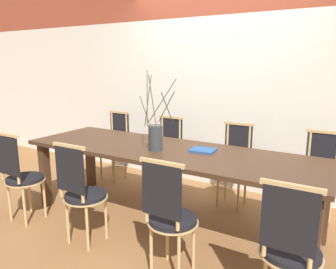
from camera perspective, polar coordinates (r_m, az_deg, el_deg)
The scene contains 13 objects.
ground_plane at distance 3.52m, azimuth 0.00°, elevation -14.88°, with size 16.00×16.00×0.00m, color olive.
wall_rear at distance 4.27m, azimuth 8.92°, elevation 12.03°, with size 12.00×0.06×3.20m.
dining_table at distance 3.27m, azimuth 0.00°, elevation -4.07°, with size 3.04×0.93×0.78m.
chair_near_leftend at distance 3.66m, azimuth -24.35°, elevation -6.28°, with size 0.40×0.40×0.95m.
chair_near_left at distance 3.03m, azimuth -14.88°, elevation -9.37°, with size 0.40×0.40×0.95m.
chair_near_center at distance 2.51m, azimuth 0.26°, elevation -13.67°, with size 0.40×0.40×0.95m.
chair_near_right at distance 2.25m, azimuth 20.45°, elevation -17.76°, with size 0.40×0.40×0.95m.
chair_far_leftend at distance 4.64m, azimuth -9.21°, elevation -1.52°, with size 0.40×0.40×0.95m.
chair_far_left at distance 4.16m, azimuth -0.23°, elevation -2.97°, with size 0.40×0.40×0.95m.
chair_far_center at distance 3.80m, azimuth 11.45°, elevation -4.73°, with size 0.40×0.40×0.95m.
chair_far_right at distance 3.63m, azimuth 24.87°, elevation -6.50°, with size 0.40×0.40×0.95m.
vase_centerpiece at distance 3.19m, azimuth -2.18°, elevation -0.31°, with size 0.34×0.33×0.77m.
book_stack at distance 3.19m, azimuth 6.10°, elevation -2.73°, with size 0.26×0.22×0.02m.
Camera 1 is at (1.60, -2.69, 1.61)m, focal length 35.00 mm.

